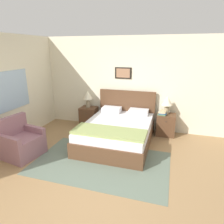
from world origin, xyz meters
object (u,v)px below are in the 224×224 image
object	(u,v)px
nightstand_near_window	(89,117)
table_lamp_by_door	(167,102)
armchair	(21,143)
bed	(118,131)
nightstand_by_door	(166,125)
table_lamp_near_window	(88,96)

from	to	relation	value
nightstand_near_window	table_lamp_by_door	distance (m)	2.33
nightstand_near_window	table_lamp_by_door	size ratio (longest dim) A/B	1.20
armchair	nightstand_near_window	size ratio (longest dim) A/B	1.47
armchair	nightstand_near_window	bearing A→B (deg)	170.17
nightstand_near_window	table_lamp_by_door	xyz separation A→B (m)	(2.24, 0.02, 0.63)
bed	armchair	distance (m)	2.21
armchair	nightstand_near_window	xyz separation A→B (m)	(0.72, 2.06, -0.00)
nightstand_near_window	nightstand_by_door	size ratio (longest dim) A/B	1.00
bed	table_lamp_by_door	size ratio (longest dim) A/B	4.29
table_lamp_near_window	table_lamp_by_door	xyz separation A→B (m)	(2.26, 0.00, 0.00)
nightstand_near_window	nightstand_by_door	distance (m)	2.26
bed	nightstand_by_door	world-z (taller)	bed
armchair	table_lamp_by_door	distance (m)	3.67
armchair	table_lamp_by_door	bearing A→B (deg)	134.51
armchair	nightstand_by_door	world-z (taller)	armchair
nightstand_by_door	table_lamp_by_door	bearing A→B (deg)	122.58
nightstand_near_window	table_lamp_near_window	world-z (taller)	table_lamp_near_window
bed	nightstand_by_door	bearing A→B (deg)	36.38
nightstand_by_door	table_lamp_near_window	bearing A→B (deg)	179.41
bed	table_lamp_near_window	xyz separation A→B (m)	(-1.15, 0.85, 0.63)
table_lamp_by_door	nightstand_by_door	bearing A→B (deg)	-57.42
armchair	nightstand_by_door	distance (m)	3.62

